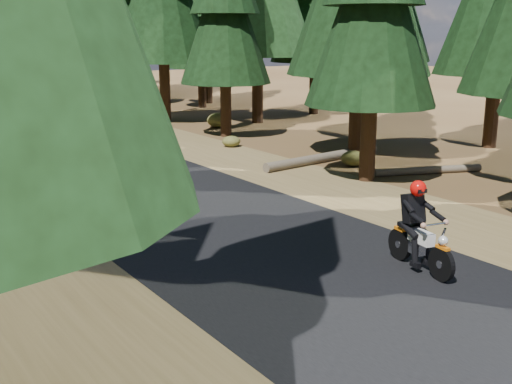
% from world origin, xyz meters
% --- Properties ---
extents(ground, '(120.00, 120.00, 0.00)m').
position_xyz_m(ground, '(0.00, 0.00, 0.00)').
color(ground, '#4C351B').
rests_on(ground, ground).
extents(road, '(6.00, 100.00, 0.01)m').
position_xyz_m(road, '(0.00, 5.00, 0.01)').
color(road, black).
rests_on(road, ground).
extents(shoulder_r, '(3.20, 100.00, 0.01)m').
position_xyz_m(shoulder_r, '(4.60, 5.00, 0.00)').
color(shoulder_r, brown).
rests_on(shoulder_r, ground).
extents(log_near, '(5.37, 0.95, 0.32)m').
position_xyz_m(log_near, '(6.80, 7.35, 0.16)').
color(log_near, '#4C4233').
rests_on(log_near, ground).
extents(log_far, '(3.46, 1.52, 0.24)m').
position_xyz_m(log_far, '(8.30, 4.04, 0.12)').
color(log_far, '#4C4233').
rests_on(log_far, ground).
extents(understory_shrubs, '(16.25, 31.18, 0.69)m').
position_xyz_m(understory_shrubs, '(1.04, 7.52, 0.27)').
color(understory_shrubs, '#474C1E').
rests_on(understory_shrubs, ground).
extents(rider_lead, '(0.89, 1.96, 1.69)m').
position_xyz_m(rider_lead, '(1.60, -1.60, 0.57)').
color(rider_lead, silver).
rests_on(rider_lead, road).
extents(rider_follow, '(1.18, 1.99, 1.70)m').
position_xyz_m(rider_follow, '(-0.93, 6.35, 0.57)').
color(rider_follow, '#9D280A').
rests_on(rider_follow, road).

